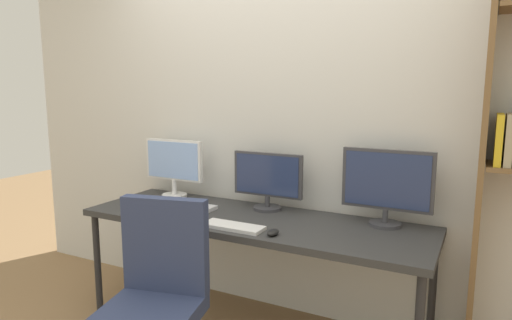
% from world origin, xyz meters
% --- Properties ---
extents(wall_back, '(4.54, 0.10, 2.60)m').
position_xyz_m(wall_back, '(0.00, 1.02, 1.30)').
color(wall_back, silver).
rests_on(wall_back, ground_plane).
extents(desk, '(2.14, 0.68, 0.74)m').
position_xyz_m(desk, '(0.00, 0.60, 0.69)').
color(desk, '#333333').
rests_on(desk, ground_plane).
extents(monitor_left, '(0.47, 0.18, 0.42)m').
position_xyz_m(monitor_left, '(-0.75, 0.81, 0.98)').
color(monitor_left, silver).
rests_on(monitor_left, desk).
extents(monitor_center, '(0.48, 0.18, 0.37)m').
position_xyz_m(monitor_center, '(0.00, 0.81, 0.94)').
color(monitor_center, '#38383D').
rests_on(monitor_center, desk).
extents(monitor_right, '(0.51, 0.18, 0.44)m').
position_xyz_m(monitor_right, '(0.75, 0.81, 0.98)').
color(monitor_right, '#38383D').
rests_on(monitor_right, desk).
extents(keyboard_main, '(0.36, 0.13, 0.02)m').
position_xyz_m(keyboard_main, '(0.00, 0.37, 0.75)').
color(keyboard_main, silver).
rests_on(keyboard_main, desk).
extents(computer_mouse, '(0.06, 0.10, 0.03)m').
position_xyz_m(computer_mouse, '(0.25, 0.36, 0.76)').
color(computer_mouse, black).
rests_on(computer_mouse, desk).
extents(laptop_closed, '(0.33, 0.23, 0.02)m').
position_xyz_m(laptop_closed, '(-0.46, 0.57, 0.75)').
color(laptop_closed, silver).
rests_on(laptop_closed, desk).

